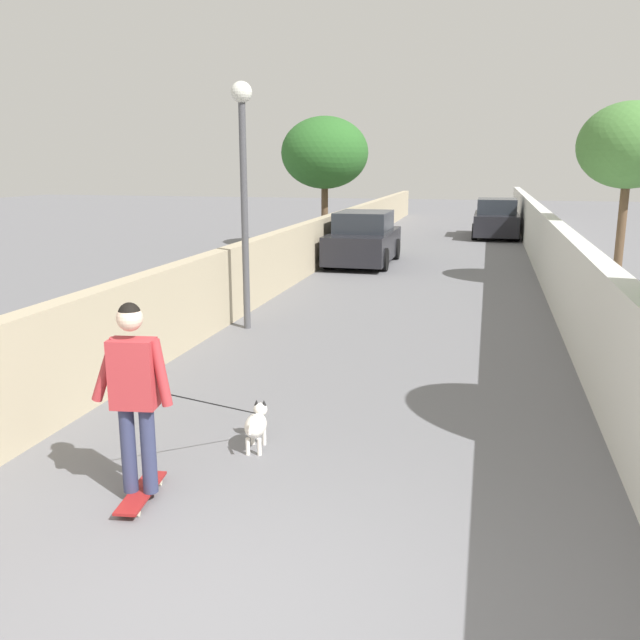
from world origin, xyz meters
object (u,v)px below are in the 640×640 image
(lamp_post, at_px, (243,163))
(car_near, at_px, (364,240))
(tree_right_near, at_px, (630,146))
(tree_left_mid, at_px, (325,153))
(person_skateboarder, at_px, (134,384))
(dog, at_px, (256,424))
(car_far, at_px, (496,219))
(skateboard, at_px, (141,493))

(lamp_post, xyz_separation_m, car_near, (8.35, -0.60, -2.19))
(tree_right_near, bearing_deg, car_near, 65.42)
(tree_left_mid, xyz_separation_m, person_skateboarder, (-17.61, -2.58, -2.17))
(tree_left_mid, xyz_separation_m, dog, (-16.32, -3.21, -2.97))
(tree_left_mid, distance_m, car_far, 8.39)
(lamp_post, height_order, dog, lamp_post)
(lamp_post, xyz_separation_m, person_skateboarder, (-6.21, -1.27, -1.83))
(tree_left_mid, xyz_separation_m, lamp_post, (-11.39, -1.31, -0.34))
(tree_right_near, relative_size, lamp_post, 1.00)
(person_skateboarder, xyz_separation_m, car_near, (14.57, 0.67, -0.36))
(tree_right_near, distance_m, car_far, 12.11)
(tree_right_near, height_order, car_far, tree_right_near)
(car_near, bearing_deg, person_skateboarder, -177.36)
(lamp_post, distance_m, car_far, 17.65)
(lamp_post, relative_size, car_far, 1.07)
(tree_left_mid, bearing_deg, car_near, -147.82)
(tree_left_mid, distance_m, lamp_post, 11.47)
(lamp_post, height_order, person_skateboarder, lamp_post)
(car_near, bearing_deg, tree_left_mid, 32.18)
(tree_right_near, height_order, car_near, tree_right_near)
(skateboard, height_order, car_far, car_far)
(lamp_post, relative_size, person_skateboarder, 2.50)
(car_near, bearing_deg, dog, -174.44)
(tree_right_near, bearing_deg, car_far, 12.78)
(tree_right_near, distance_m, skateboard, 13.37)
(tree_left_mid, height_order, lamp_post, tree_left_mid)
(tree_left_mid, bearing_deg, lamp_post, -173.43)
(person_skateboarder, height_order, car_far, person_skateboarder)
(lamp_post, bearing_deg, tree_left_mid, 6.57)
(car_far, bearing_deg, tree_right_near, -167.22)
(tree_right_near, height_order, dog, tree_right_near)
(person_skateboarder, bearing_deg, skateboard, 63.43)
(skateboard, xyz_separation_m, dog, (1.28, -0.62, 0.21))
(lamp_post, distance_m, skateboard, 6.95)
(tree_right_near, height_order, person_skateboarder, tree_right_near)
(tree_left_mid, xyz_separation_m, car_far, (5.54, -5.77, -2.53))
(skateboard, xyz_separation_m, car_near, (14.57, 0.67, 0.65))
(dog, bearing_deg, skateboard, 154.18)
(lamp_post, height_order, car_far, lamp_post)
(tree_left_mid, height_order, dog, tree_left_mid)
(lamp_post, bearing_deg, tree_right_near, -52.68)
(tree_left_mid, distance_m, dog, 16.90)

